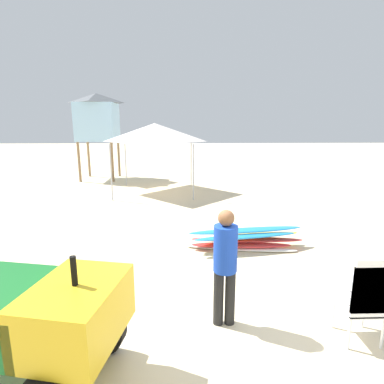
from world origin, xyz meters
name	(u,v)px	position (x,y,z in m)	size (l,w,h in m)	color
ground	(215,321)	(0.00, 0.00, 0.00)	(80.00, 80.00, 0.00)	beige
utility_cart	(7,315)	(-2.30, -0.94, 0.78)	(2.73, 1.72, 1.50)	#146023
stacked_plastic_chairs	(365,293)	(1.79, -0.50, 0.70)	(0.48, 0.48, 1.20)	white
surfboard_pile	(245,239)	(0.92, 2.55, 0.24)	(2.64, 0.87, 0.48)	white
lifeguard_near_left	(225,261)	(0.11, -0.05, 0.95)	(0.32, 0.32, 1.65)	black
popup_canopy	(155,133)	(-1.53, 8.64, 2.38)	(2.99, 2.99, 2.75)	#B2B2B7
lifeguard_tower	(97,117)	(-4.55, 11.73, 3.03)	(1.98, 1.98, 4.14)	olive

